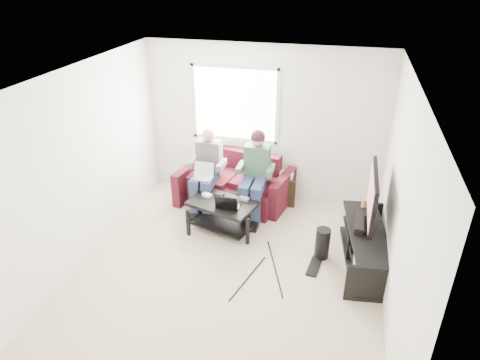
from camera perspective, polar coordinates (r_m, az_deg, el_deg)
name	(u,v)px	position (r m, az deg, el deg)	size (l,w,h in m)	color
floor	(228,270)	(5.91, -1.56, -11.85)	(4.50, 4.50, 0.00)	beige
ceiling	(225,78)	(4.72, -1.97, 13.39)	(4.50, 4.50, 0.00)	white
wall_back	(264,123)	(7.19, 3.24, 7.53)	(4.50, 4.50, 0.00)	white
wall_front	(146,320)	(3.50, -12.45, -17.73)	(4.50, 4.50, 0.00)	white
wall_left	(81,167)	(6.01, -20.41, 1.61)	(4.50, 4.50, 0.00)	white
wall_right	(400,206)	(5.07, 20.56, -3.28)	(4.50, 4.50, 0.00)	white
window	(235,104)	(7.19, -0.69, 10.08)	(1.48, 0.04, 1.28)	white
sofa	(236,185)	(7.29, -0.59, -0.64)	(1.97, 1.14, 0.84)	#431015
person_left	(207,167)	(6.94, -4.47, 1.68)	(0.40, 0.70, 1.35)	navy
person_right	(255,169)	(6.73, 2.04, 1.48)	(0.40, 0.71, 1.39)	navy
laptop_silver	(202,175)	(6.76, -5.04, 0.73)	(0.32, 0.22, 0.24)	silver
coffee_table	(222,209)	(6.50, -2.37, -3.94)	(1.10, 0.84, 0.49)	black
laptop_black	(228,199)	(6.28, -1.57, -2.53)	(0.34, 0.24, 0.24)	black
controller_a	(207,195)	(6.60, -4.43, -2.00)	(0.14, 0.09, 0.04)	silver
controller_b	(219,195)	(6.60, -2.78, -1.95)	(0.14, 0.09, 0.04)	black
controller_c	(244,199)	(6.48, 0.53, -2.51)	(0.14, 0.09, 0.04)	gray
tv_stand	(365,249)	(6.13, 16.28, -8.77)	(0.69, 1.64, 0.53)	black
tv	(372,197)	(5.82, 17.21, -2.20)	(0.12, 1.10, 0.81)	black
soundbar	(359,222)	(6.02, 15.56, -5.47)	(0.12, 0.50, 0.10)	black
drink_cup	(364,203)	(6.47, 16.24, -2.98)	(0.08, 0.08, 0.12)	#B5854E
console_white	(365,262)	(5.76, 16.39, -10.48)	(0.30, 0.22, 0.06)	silver
console_grey	(365,231)	(6.33, 16.38, -6.59)	(0.34, 0.26, 0.08)	gray
console_black	(365,246)	(6.05, 16.38, -8.44)	(0.38, 0.30, 0.07)	black
subwoofer	(322,243)	(6.11, 10.93, -8.29)	(0.20, 0.20, 0.46)	black
keyboard_floor	(314,266)	(6.03, 9.88, -11.26)	(0.14, 0.43, 0.02)	black
end_table	(286,189)	(7.30, 6.12, -1.21)	(0.33, 0.33, 0.58)	black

